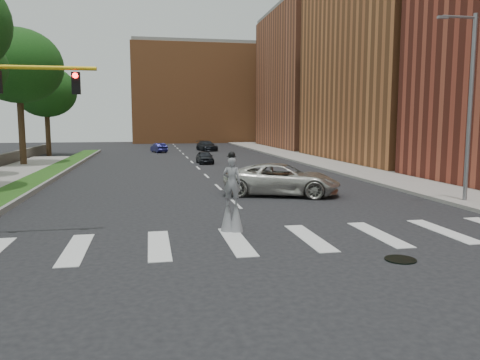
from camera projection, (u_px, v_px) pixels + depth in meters
ground_plane at (282, 247)px, 14.95m from camera, size 160.00×160.00×0.00m
grass_median at (41, 178)px, 32.24m from camera, size 2.00×60.00×0.25m
median_curb at (57, 177)px, 32.44m from camera, size 0.20×60.00×0.28m
sidewalk_right at (339, 165)px, 41.65m from camera, size 5.00×90.00×0.18m
manhole at (400, 260)px, 13.57m from camera, size 0.90×0.90×0.04m
building_mid at (412, 41)px, 46.82m from camera, size 16.00×22.00×24.00m
building_far at (324, 81)px, 70.45m from camera, size 16.00×22.00×20.00m
building_backdrop at (201, 95)px, 90.93m from camera, size 26.00×14.00×18.00m
streetlight at (469, 102)px, 22.24m from camera, size 2.05×0.20×9.00m
stilt_performer at (232, 200)px, 16.96m from camera, size 0.82×0.65×2.93m
suv_crossing at (282, 179)px, 25.43m from camera, size 6.85×4.91×1.73m
car_near at (205, 157)px, 44.53m from camera, size 1.51×3.55×1.19m
car_mid at (159, 148)px, 60.20m from camera, size 2.23×3.85×1.20m
car_far at (207, 146)px, 63.54m from camera, size 2.87×4.92×1.34m
tree_4 at (18, 66)px, 40.91m from camera, size 7.68×7.68×12.10m
tree_5 at (46, 92)px, 53.30m from camera, size 6.86×6.86×10.29m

